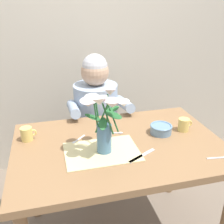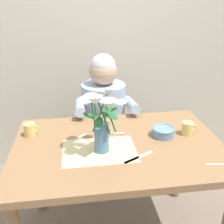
# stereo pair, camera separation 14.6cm
# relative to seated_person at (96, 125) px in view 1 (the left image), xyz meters

# --- Properties ---
(wood_panel_backdrop) EXTENTS (4.00, 0.10, 2.50)m
(wood_panel_backdrop) POSITION_rel_seated_person_xyz_m (0.02, 0.43, 0.69)
(wood_panel_backdrop) COLOR beige
(wood_panel_backdrop) RESTS_ON ground_plane
(dining_table) EXTENTS (1.20, 0.80, 0.74)m
(dining_table) POSITION_rel_seated_person_xyz_m (0.02, -0.62, 0.08)
(dining_table) COLOR olive
(dining_table) RESTS_ON ground_plane
(seated_person) EXTENTS (0.45, 0.47, 1.14)m
(seated_person) POSITION_rel_seated_person_xyz_m (0.00, 0.00, 0.00)
(seated_person) COLOR #4C4C56
(seated_person) RESTS_ON ground_plane
(striped_placemat) EXTENTS (0.40, 0.28, 0.00)m
(striped_placemat) POSITION_rel_seated_person_xyz_m (-0.10, -0.68, 0.18)
(striped_placemat) COLOR beige
(striped_placemat) RESTS_ON dining_table
(flower_vase) EXTENTS (0.27, 0.28, 0.35)m
(flower_vase) POSITION_rel_seated_person_xyz_m (-0.09, -0.68, 0.38)
(flower_vase) COLOR teal
(flower_vase) RESTS_ON dining_table
(ceramic_bowl) EXTENTS (0.14, 0.14, 0.06)m
(ceramic_bowl) POSITION_rel_seated_person_xyz_m (0.30, -0.56, 0.21)
(ceramic_bowl) COLOR #6689A8
(ceramic_bowl) RESTS_ON dining_table
(dinner_knife) EXTENTS (0.18, 0.10, 0.00)m
(dinner_knife) POSITION_rel_seated_person_xyz_m (0.10, -0.77, 0.18)
(dinner_knife) COLOR silver
(dinner_knife) RESTS_ON dining_table
(tea_cup) EXTENTS (0.09, 0.07, 0.08)m
(tea_cup) POSITION_rel_seated_person_xyz_m (0.45, -0.56, 0.22)
(tea_cup) COLOR #E5C666
(tea_cup) RESTS_ON dining_table
(ceramic_mug) EXTENTS (0.09, 0.07, 0.08)m
(ceramic_mug) POSITION_rel_seated_person_xyz_m (-0.50, -0.44, 0.22)
(ceramic_mug) COLOR #E5C666
(ceramic_mug) RESTS_ON dining_table
(spoon_0) EXTENTS (0.09, 0.10, 0.01)m
(spoon_0) POSITION_rel_seated_person_xyz_m (-0.22, -0.53, 0.18)
(spoon_0) COLOR silver
(spoon_0) RESTS_ON dining_table
(spoon_1) EXTENTS (0.12, 0.03, 0.01)m
(spoon_1) POSITION_rel_seated_person_xyz_m (0.50, -0.89, 0.18)
(spoon_1) COLOR silver
(spoon_1) RESTS_ON dining_table
(spoon_2) EXTENTS (0.12, 0.04, 0.01)m
(spoon_2) POSITION_rel_seated_person_xyz_m (0.03, -0.50, 0.18)
(spoon_2) COLOR silver
(spoon_2) RESTS_ON dining_table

